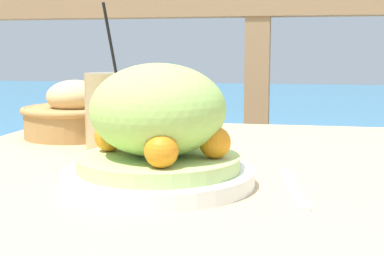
# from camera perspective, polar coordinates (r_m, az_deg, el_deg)

# --- Properties ---
(patio_table) EXTENTS (0.94, 0.94, 0.73)m
(patio_table) POSITION_cam_1_polar(r_m,az_deg,el_deg) (0.83, 2.86, -10.88)
(patio_table) COLOR tan
(patio_table) RESTS_ON ground_plane
(railing_fence) EXTENTS (2.80, 0.08, 1.09)m
(railing_fence) POSITION_cam_1_polar(r_m,az_deg,el_deg) (1.57, 6.97, 4.94)
(railing_fence) COLOR #937551
(railing_fence) RESTS_ON ground_plane
(sea_backdrop) EXTENTS (12.00, 4.00, 0.53)m
(sea_backdrop) POSITION_cam_1_polar(r_m,az_deg,el_deg) (4.12, 9.28, -0.76)
(sea_backdrop) COLOR teal
(sea_backdrop) RESTS_ON ground_plane
(salad_plate) EXTENTS (0.25, 0.25, 0.16)m
(salad_plate) POSITION_cam_1_polar(r_m,az_deg,el_deg) (0.68, -3.57, -0.51)
(salad_plate) COLOR white
(salad_plate) RESTS_ON patio_table
(drink_glass) EXTENTS (0.09, 0.09, 0.25)m
(drink_glass) POSITION_cam_1_polar(r_m,az_deg,el_deg) (0.93, -8.65, 1.73)
(drink_glass) COLOR tan
(drink_glass) RESTS_ON patio_table
(bread_basket) EXTENTS (0.21, 0.21, 0.11)m
(bread_basket) POSITION_cam_1_polar(r_m,az_deg,el_deg) (1.09, -12.36, 1.39)
(bread_basket) COLOR #AD7F47
(bread_basket) RESTS_ON patio_table
(fork) EXTENTS (0.04, 0.18, 0.00)m
(fork) POSITION_cam_1_polar(r_m,az_deg,el_deg) (0.68, 10.73, -6.32)
(fork) COLOR silver
(fork) RESTS_ON patio_table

